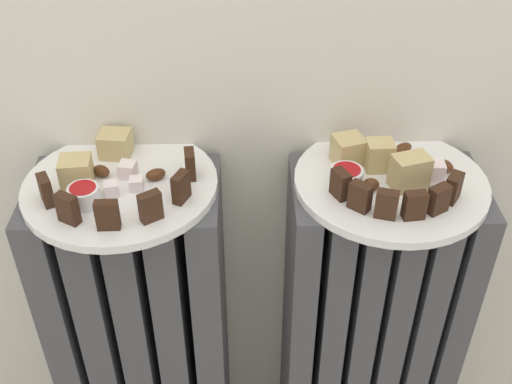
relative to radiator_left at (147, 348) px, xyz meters
name	(u,v)px	position (x,y,z in m)	size (l,w,h in m)	color
radiator_left	(147,348)	(0.00, 0.00, 0.00)	(0.28, 0.17, 0.67)	#47474C
radiator_right	(365,345)	(0.37, 0.00, 0.00)	(0.28, 0.17, 0.67)	#47474C
plate_left	(121,186)	(0.00, 0.00, 0.35)	(0.27, 0.27, 0.01)	white
plate_right	(390,182)	(0.37, 0.00, 0.35)	(0.27, 0.27, 0.01)	white
dark_cake_slice_left_0	(46,190)	(-0.09, -0.04, 0.37)	(0.03, 0.01, 0.04)	#382114
dark_cake_slice_left_1	(68,209)	(-0.05, -0.08, 0.37)	(0.03, 0.01, 0.04)	#382114
dark_cake_slice_left_2	(107,215)	(0.00, -0.10, 0.37)	(0.03, 0.01, 0.04)	#382114
dark_cake_slice_left_3	(150,207)	(0.05, -0.08, 0.37)	(0.03, 0.01, 0.04)	#382114
dark_cake_slice_left_4	(181,187)	(0.09, -0.04, 0.37)	(0.03, 0.01, 0.04)	#382114
dark_cake_slice_left_5	(190,164)	(0.10, 0.01, 0.37)	(0.03, 0.01, 0.04)	#382114
marble_cake_slice_left_0	(76,172)	(-0.06, 0.00, 0.37)	(0.04, 0.04, 0.04)	tan
marble_cake_slice_left_1	(115,144)	(-0.01, 0.07, 0.37)	(0.04, 0.04, 0.04)	tan
turkish_delight_left_0	(128,170)	(0.01, 0.01, 0.36)	(0.02, 0.02, 0.02)	white
turkish_delight_left_1	(111,189)	(-0.01, -0.03, 0.36)	(0.02, 0.02, 0.02)	white
turkish_delight_left_2	(137,184)	(0.03, -0.02, 0.36)	(0.02, 0.02, 0.02)	white
medjool_date_left_0	(101,171)	(-0.03, 0.02, 0.36)	(0.03, 0.02, 0.02)	#4C2814
medjool_date_left_1	(156,174)	(0.05, 0.01, 0.36)	(0.03, 0.02, 0.02)	#4C2814
jam_bowl_left	(84,195)	(-0.04, -0.05, 0.37)	(0.04, 0.04, 0.03)	white
dark_cake_slice_right_0	(340,184)	(0.30, -0.04, 0.37)	(0.03, 0.02, 0.04)	#382114
dark_cake_slice_right_1	(360,197)	(0.32, -0.06, 0.37)	(0.03, 0.02, 0.04)	#382114
dark_cake_slice_right_2	(386,204)	(0.35, -0.08, 0.37)	(0.03, 0.02, 0.04)	#382114
dark_cake_slice_right_3	(415,205)	(0.38, -0.08, 0.37)	(0.03, 0.02, 0.04)	#382114
dark_cake_slice_right_4	(438,199)	(0.42, -0.07, 0.37)	(0.03, 0.02, 0.04)	#382114
dark_cake_slice_right_5	(453,188)	(0.44, -0.05, 0.37)	(0.03, 0.02, 0.04)	#382114
marble_cake_slice_right_0	(379,155)	(0.36, 0.03, 0.37)	(0.04, 0.03, 0.04)	tan
marble_cake_slice_right_1	(348,150)	(0.32, 0.04, 0.37)	(0.04, 0.04, 0.04)	tan
marble_cake_slice_right_2	(410,172)	(0.39, -0.02, 0.38)	(0.05, 0.03, 0.05)	tan
turkish_delight_right_0	(378,150)	(0.36, 0.06, 0.36)	(0.02, 0.02, 0.02)	white
turkish_delight_right_1	(434,170)	(0.43, 0.00, 0.36)	(0.03, 0.03, 0.03)	white
medjool_date_right_0	(371,185)	(0.34, -0.03, 0.36)	(0.02, 0.02, 0.02)	#4C2814
medjool_date_right_1	(403,148)	(0.40, 0.07, 0.36)	(0.03, 0.02, 0.01)	#4C2814
medjool_date_right_2	(353,145)	(0.33, 0.08, 0.36)	(0.02, 0.02, 0.01)	#4C2814
medjool_date_right_3	(446,166)	(0.45, 0.02, 0.36)	(0.03, 0.01, 0.02)	#4C2814
jam_bowl_right	(346,175)	(0.31, -0.01, 0.36)	(0.05, 0.05, 0.02)	white
fork	(422,177)	(0.42, 0.00, 0.35)	(0.05, 0.09, 0.00)	silver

